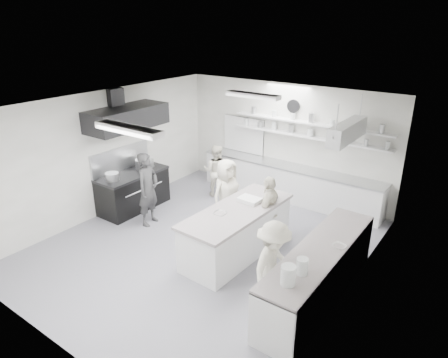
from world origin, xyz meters
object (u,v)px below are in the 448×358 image
Objects in this scene: stove at (133,192)px; back_counter at (288,183)px; right_counter at (319,274)px; cook_stove at (148,189)px; cook_back at (216,171)px; prep_island at (237,232)px.

back_counter is at bearing 43.99° from stove.
cook_stove is (-4.33, 0.25, 0.40)m from right_counter.
prep_island is at bearing 113.29° from cook_back.
prep_island is 2.43m from cook_stove.
prep_island is 2.98m from cook_back.
back_counter is at bearing 124.65° from right_counter.
prep_island reaches higher than stove.
cook_back is (-2.11, 2.10, 0.24)m from prep_island.
stove is at bearing 58.97° from cook_stove.
stove is at bearing 173.48° from right_counter.
right_counter is 1.28× the size of prep_island.
prep_island is at bearing 169.21° from right_counter.
right_counter is (5.25, -0.60, 0.02)m from stove.
cook_stove is at bearing -174.93° from prep_island.
right_counter is 1.96m from prep_island.
right_counter is at bearing 126.75° from cook_back.
back_counter is 1.52× the size of right_counter.
cook_stove reaches higher than cook_back.
prep_island is at bearing -82.12° from back_counter.
back_counter is 3.06m from prep_island.
cook_stove is at bearing -122.08° from back_counter.
cook_back is (1.21, 1.86, 0.26)m from stove.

